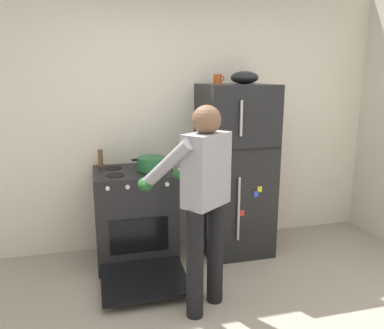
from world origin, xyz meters
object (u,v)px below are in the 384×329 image
object	(u,v)px
person_cook	(202,191)
mixing_bowl	(244,78)
coffee_mug	(218,79)
red_pot	(151,164)
stove_range	(136,217)
refrigerator	(234,170)
pepper_mill	(100,158)

from	to	relation	value
person_cook	mixing_bowl	world-z (taller)	mixing_bowl
person_cook	coffee_mug	xyz separation A→B (m)	(0.44, 0.99, 0.81)
red_pot	person_cook	bearing A→B (deg)	-74.47
coffee_mug	stove_range	bearing A→B (deg)	-175.41
red_pot	mixing_bowl	distance (m)	1.23
red_pot	coffee_mug	distance (m)	1.04
red_pot	stove_range	bearing A→B (deg)	168.68
refrigerator	mixing_bowl	distance (m)	0.92
person_cook	pepper_mill	size ratio (longest dim) A/B	9.15
pepper_mill	stove_range	bearing A→B (deg)	-36.00
stove_range	person_cook	world-z (taller)	person_cook
refrigerator	pepper_mill	distance (m)	1.35
person_cook	coffee_mug	bearing A→B (deg)	66.24
red_pot	refrigerator	bearing A→B (deg)	3.30
refrigerator	mixing_bowl	size ratio (longest dim) A/B	6.29
stove_range	person_cook	size ratio (longest dim) A/B	0.77
red_pot	mixing_bowl	size ratio (longest dim) A/B	1.32
stove_range	mixing_bowl	distance (m)	1.73
refrigerator	stove_range	world-z (taller)	refrigerator
pepper_mill	red_pot	bearing A→B (deg)	-28.52
person_cook	red_pot	bearing A→B (deg)	105.53
mixing_bowl	pepper_mill	bearing A→B (deg)	171.89
person_cook	mixing_bowl	size ratio (longest dim) A/B	5.86
person_cook	red_pot	xyz separation A→B (m)	(-0.25, 0.89, 0.02)
coffee_mug	mixing_bowl	xyz separation A→B (m)	(0.26, -0.05, 0.01)
refrigerator	coffee_mug	distance (m)	0.92
coffee_mug	pepper_mill	bearing A→B (deg)	172.54
stove_range	red_pot	bearing A→B (deg)	-11.32
stove_range	red_pot	distance (m)	0.56
stove_range	mixing_bowl	world-z (taller)	mixing_bowl
person_cook	red_pot	world-z (taller)	person_cook
coffee_mug	refrigerator	bearing A→B (deg)	-15.83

